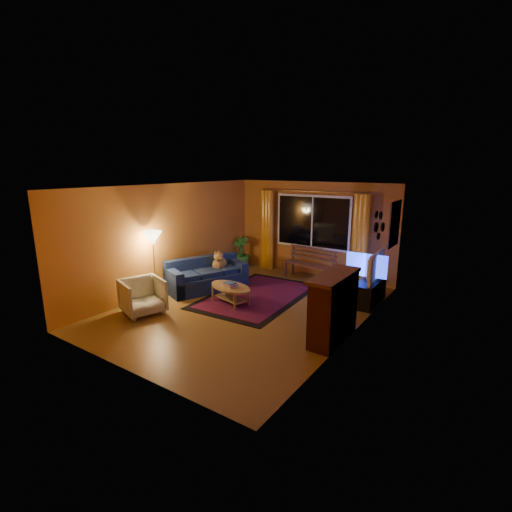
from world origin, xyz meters
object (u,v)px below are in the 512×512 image
Objects in this scene: tv_console at (369,291)px; coffee_table at (230,295)px; sofa at (207,274)px; armchair at (143,295)px; floor_lamp at (154,266)px; bench at (309,273)px.

coffee_table is at bearing -145.67° from tv_console.
armchair is (-0.07, -1.84, 0.01)m from sofa.
floor_lamp is at bearing -156.03° from coffee_table.
coffee_table is 3.00m from tv_console.
sofa is 1.53× the size of tv_console.
sofa is 1.22× the size of floor_lamp.
coffee_table is at bearing 23.97° from floor_lamp.
tv_console is at bearing -29.83° from armchair.
armchair reaches higher than sofa.
sofa reaches higher than tv_console.
coffee_table is 0.89× the size of tv_console.
coffee_table is (1.11, 1.41, -0.19)m from armchair.
bench is 4.25m from armchair.
armchair reaches higher than coffee_table.
tv_console reaches higher than coffee_table.
sofa is at bearing 65.24° from floor_lamp.
bench is at bearing 72.64° from sofa.
coffee_table is at bearing -0.04° from sofa.
armchair reaches higher than tv_console.
tv_console is (3.48, 1.31, -0.12)m from sofa.
floor_lamp reaches higher than bench.
sofa is at bearing 16.47° from armchair.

